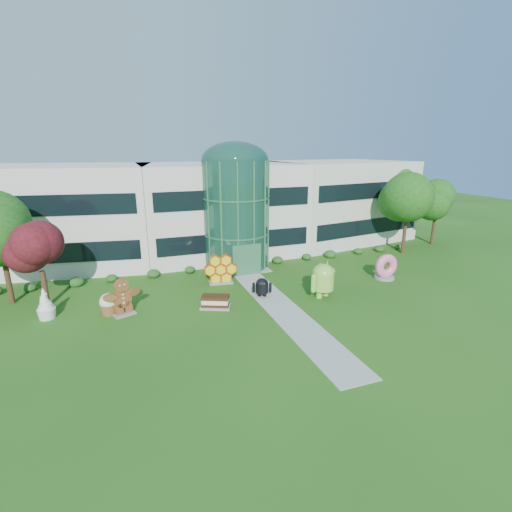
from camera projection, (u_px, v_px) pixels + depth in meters
name	position (u px, v px, depth m)	size (l,w,h in m)	color
ground	(290.00, 317.00, 24.81)	(140.00, 140.00, 0.00)	#215114
building	(219.00, 208.00, 39.71)	(46.00, 15.00, 9.30)	beige
atrium	(236.00, 215.00, 34.23)	(6.00, 6.00, 9.80)	#194738
walkway	(278.00, 305.00, 26.60)	(2.40, 20.00, 0.04)	#9E9E93
tree_red	(41.00, 266.00, 25.58)	(4.00, 4.00, 6.00)	#3F0C14
trees_backdrop	(233.00, 220.00, 35.33)	(52.00, 8.00, 8.40)	#144812
android_green	(323.00, 278.00, 27.74)	(2.68, 1.78, 3.03)	#86D143
android_black	(262.00, 286.00, 27.87)	(1.52, 1.02, 1.72)	black
donut	(385.00, 266.00, 31.74)	(2.13, 1.02, 2.22)	#E25688
gingerbread	(122.00, 297.00, 24.77)	(2.78, 1.07, 2.57)	brown
ice_cream_sandwich	(215.00, 302.00, 26.02)	(2.08, 1.04, 0.93)	#321E0B
honeycomb	(221.00, 270.00, 30.59)	(2.87, 1.02, 2.25)	yellow
froyo	(45.00, 304.00, 24.27)	(1.22, 1.22, 2.09)	white
cupcake	(109.00, 304.00, 24.98)	(1.24, 1.24, 1.49)	white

